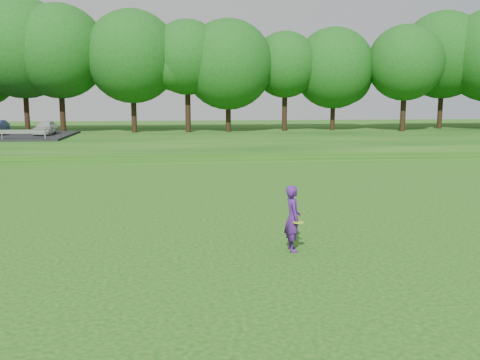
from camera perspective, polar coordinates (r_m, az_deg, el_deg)
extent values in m
plane|color=#0E450D|center=(13.77, 5.05, -8.57)|extent=(140.00, 140.00, 0.00)
cube|color=#0E450D|center=(47.09, -2.87, 4.51)|extent=(130.00, 30.00, 0.60)
cube|color=gray|center=(33.23, -1.54, 2.03)|extent=(130.00, 1.60, 0.04)
imported|color=beige|center=(47.35, -20.06, 5.30)|extent=(1.42, 3.52, 1.20)
imported|color=#471A75|center=(14.41, 5.64, -4.09)|extent=(0.45, 0.67, 1.79)
cylinder|color=#ADD621|center=(14.17, 6.26, -4.51)|extent=(0.28, 0.28, 0.03)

